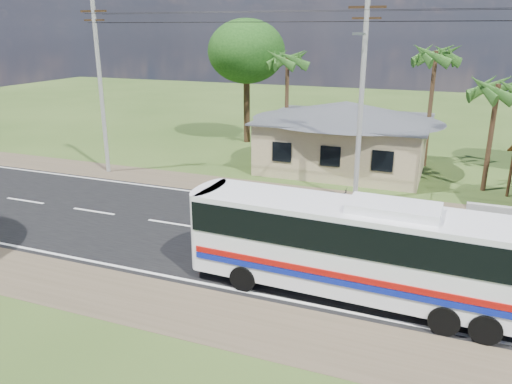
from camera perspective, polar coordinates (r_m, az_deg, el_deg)
ground at (r=22.23m, az=0.42°, el=-5.21°), size 120.00×120.00×0.00m
road at (r=22.22m, az=0.42°, el=-5.19°), size 120.00×16.00×0.03m
house at (r=33.24m, az=10.16°, el=7.18°), size 12.40×10.00×5.00m
utility_poles at (r=26.14m, az=11.26°, el=11.12°), size 32.80×2.22×11.00m
palm_near at (r=30.30m, az=25.89°, el=10.50°), size 2.80×2.80×6.70m
palm_mid at (r=34.62m, az=19.85°, el=14.39°), size 2.80×2.80×8.20m
palm_far at (r=36.89m, az=3.63°, el=14.81°), size 2.80×2.80×7.70m
tree_behind_house at (r=40.12m, az=-1.10°, el=15.73°), size 6.00×6.00×9.61m
coach_bus at (r=17.01m, az=11.92°, el=-5.74°), size 11.58×2.86×3.57m
motorcycle at (r=26.47m, az=9.22°, el=-0.47°), size 1.78×0.63×0.93m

